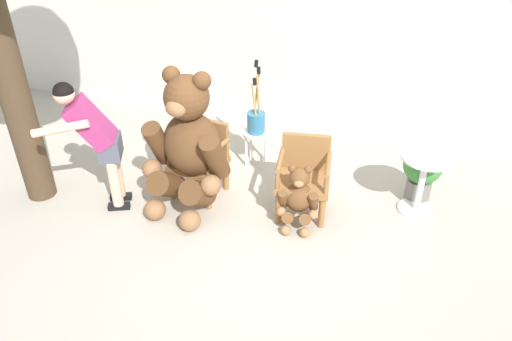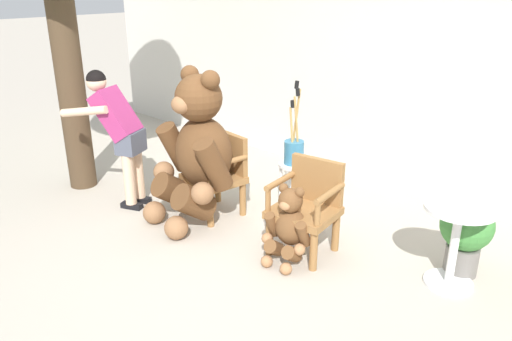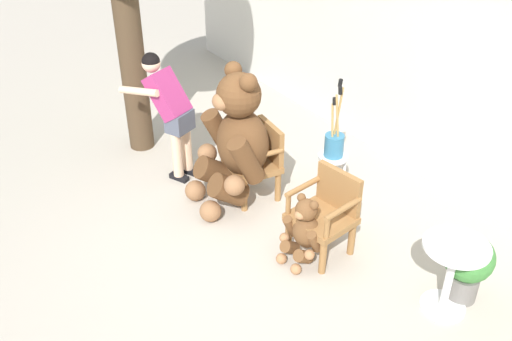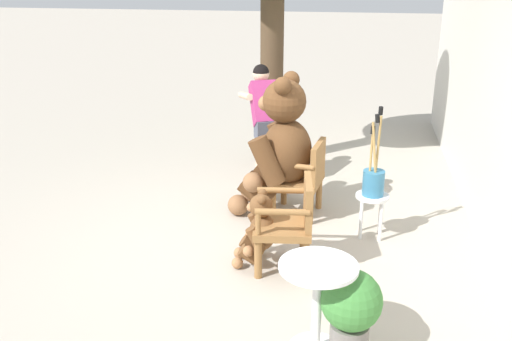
{
  "view_description": "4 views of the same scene",
  "coord_description": "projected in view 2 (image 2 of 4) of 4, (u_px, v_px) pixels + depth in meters",
  "views": [
    {
      "loc": [
        1.45,
        -3.96,
        3.42
      ],
      "look_at": [
        0.12,
        0.25,
        0.55
      ],
      "focal_mm": 35.0,
      "sensor_mm": 36.0,
      "label": 1
    },
    {
      "loc": [
        3.07,
        -2.87,
        2.4
      ],
      "look_at": [
        0.25,
        0.14,
        0.79
      ],
      "focal_mm": 35.0,
      "sensor_mm": 36.0,
      "label": 2
    },
    {
      "loc": [
        3.91,
        -2.61,
        3.76
      ],
      "look_at": [
        0.17,
        -0.08,
        0.9
      ],
      "focal_mm": 40.0,
      "sensor_mm": 36.0,
      "label": 3
    },
    {
      "loc": [
        5.32,
        1.02,
        2.67
      ],
      "look_at": [
        -0.31,
        -0.02,
        0.6
      ],
      "focal_mm": 40.0,
      "sensor_mm": 36.0,
      "label": 4
    }
  ],
  "objects": [
    {
      "name": "teddy_bear_small",
      "position": [
        289.0,
        226.0,
        4.38
      ],
      "size": [
        0.45,
        0.44,
        0.73
      ],
      "color": "brown",
      "rests_on": "ground"
    },
    {
      "name": "potted_plant",
      "position": [
        466.0,
        232.0,
        4.2
      ],
      "size": [
        0.44,
        0.44,
        0.68
      ],
      "color": "slate",
      "rests_on": "ground"
    },
    {
      "name": "wooden_chair_right",
      "position": [
        307.0,
        205.0,
        4.54
      ],
      "size": [
        0.62,
        0.59,
        0.86
      ],
      "color": "olive",
      "rests_on": "ground"
    },
    {
      "name": "white_stool",
      "position": [
        293.0,
        172.0,
        5.59
      ],
      "size": [
        0.34,
        0.34,
        0.46
      ],
      "color": "silver",
      "rests_on": "ground"
    },
    {
      "name": "ground_plane",
      "position": [
        227.0,
        245.0,
        4.78
      ],
      "size": [
        60.0,
        60.0,
        0.0
      ],
      "primitive_type": "plane",
      "color": "#B2A899"
    },
    {
      "name": "round_side_table",
      "position": [
        456.0,
        237.0,
        4.01
      ],
      "size": [
        0.56,
        0.56,
        0.72
      ],
      "color": "white",
      "rests_on": "ground"
    },
    {
      "name": "teddy_bear_large",
      "position": [
        197.0,
        149.0,
        5.02
      ],
      "size": [
        0.97,
        0.95,
        1.59
      ],
      "color": "brown",
      "rests_on": "ground"
    },
    {
      "name": "brush_bucket",
      "position": [
        294.0,
        149.0,
        5.49
      ],
      "size": [
        0.22,
        0.22,
        0.92
      ],
      "color": "teal",
      "rests_on": "white_stool"
    },
    {
      "name": "back_wall",
      "position": [
        371.0,
        67.0,
        5.91
      ],
      "size": [
        10.0,
        0.16,
        2.8
      ],
      "primitive_type": "cube",
      "color": "beige",
      "rests_on": "ground"
    },
    {
      "name": "wooden_chair_left",
      "position": [
        218.0,
        172.0,
        5.3
      ],
      "size": [
        0.62,
        0.59,
        0.86
      ],
      "color": "olive",
      "rests_on": "ground"
    },
    {
      "name": "person_visitor",
      "position": [
        118.0,
        127.0,
        5.34
      ],
      "size": [
        0.73,
        0.68,
        1.5
      ],
      "color": "black",
      "rests_on": "ground"
    }
  ]
}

